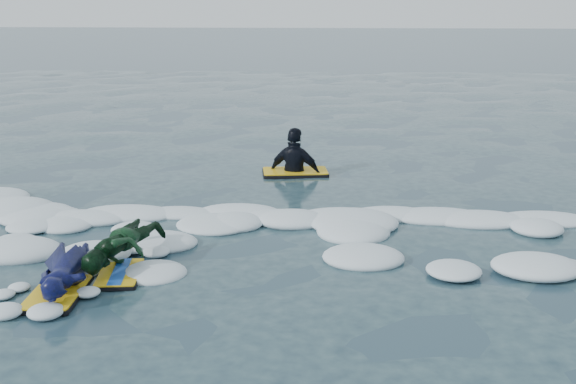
# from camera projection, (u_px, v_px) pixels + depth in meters

# --- Properties ---
(ground) EXTENTS (120.00, 120.00, 0.00)m
(ground) POSITION_uv_depth(u_px,v_px,m) (186.00, 257.00, 8.57)
(ground) COLOR #1B3041
(ground) RESTS_ON ground
(foam_band) EXTENTS (12.00, 3.10, 0.30)m
(foam_band) POSITION_uv_depth(u_px,v_px,m) (201.00, 229.00, 9.57)
(foam_band) COLOR white
(foam_band) RESTS_ON ground
(prone_woman_unit) EXTENTS (0.76, 1.47, 0.36)m
(prone_woman_unit) POSITION_uv_depth(u_px,v_px,m) (64.00, 273.00, 7.59)
(prone_woman_unit) COLOR black
(prone_woman_unit) RESTS_ON ground
(prone_child_unit) EXTENTS (0.97, 1.37, 0.49)m
(prone_child_unit) POSITION_uv_depth(u_px,v_px,m) (123.00, 250.00, 8.07)
(prone_child_unit) COLOR black
(prone_child_unit) RESTS_ON ground
(waiting_rider_unit) EXTENTS (1.19, 0.76, 1.67)m
(waiting_rider_unit) POSITION_uv_depth(u_px,v_px,m) (295.00, 176.00, 12.44)
(waiting_rider_unit) COLOR black
(waiting_rider_unit) RESTS_ON ground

